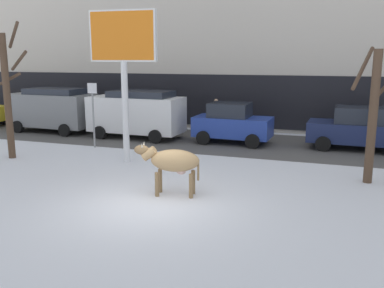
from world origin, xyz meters
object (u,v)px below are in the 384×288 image
(car_grey_van, at_px, (52,109))
(bare_tree_left_lot, at_px, (7,89))
(billboard, at_px, (123,46))
(bare_tree_right_lot, at_px, (373,112))
(street_sign, at_px, (93,110))
(car_white_van, at_px, (137,113))
(pedestrian_near_billboard, at_px, (150,112))
(pedestrian_by_cars, at_px, (216,115))
(car_navy_sedan, at_px, (359,129))
(cow_tan, at_px, (173,161))
(car_blue_hatchback, at_px, (232,123))

(car_grey_van, height_order, bare_tree_left_lot, bare_tree_left_lot)
(billboard, relative_size, bare_tree_right_lot, 1.32)
(car_grey_van, bearing_deg, bare_tree_left_lot, -67.92)
(street_sign, bearing_deg, car_white_van, 74.41)
(bare_tree_right_lot, bearing_deg, pedestrian_near_billboard, 145.18)
(billboard, distance_m, pedestrian_by_cars, 8.63)
(car_grey_van, relative_size, street_sign, 1.66)
(car_grey_van, distance_m, bare_tree_right_lot, 16.04)
(car_grey_van, xyz_separation_m, car_navy_sedan, (15.23, 0.49, -0.33))
(cow_tan, relative_size, bare_tree_right_lot, 0.46)
(bare_tree_right_lot, distance_m, street_sign, 11.22)
(car_grey_van, relative_size, car_blue_hatchback, 1.31)
(car_blue_hatchback, distance_m, pedestrian_near_billboard, 6.26)
(car_white_van, relative_size, bare_tree_left_lot, 0.89)
(car_navy_sedan, distance_m, bare_tree_left_lot, 14.43)
(car_grey_van, height_order, bare_tree_right_lot, bare_tree_right_lot)
(car_blue_hatchback, xyz_separation_m, street_sign, (-5.49, -2.93, 0.74))
(billboard, distance_m, car_navy_sedan, 10.43)
(car_white_van, bearing_deg, street_sign, -105.59)
(car_navy_sedan, distance_m, pedestrian_by_cars, 7.56)
(cow_tan, xyz_separation_m, bare_tree_right_lot, (5.38, 3.20, 1.25))
(pedestrian_near_billboard, distance_m, pedestrian_by_cars, 3.88)
(cow_tan, bearing_deg, car_grey_van, 141.97)
(billboard, height_order, bare_tree_left_lot, billboard)
(bare_tree_left_lot, bearing_deg, pedestrian_by_cars, 55.82)
(pedestrian_by_cars, xyz_separation_m, bare_tree_left_lot, (-5.89, -8.67, 1.81))
(car_white_van, bearing_deg, pedestrian_near_billboard, 103.10)
(bare_tree_right_lot, bearing_deg, car_grey_van, 163.36)
(car_blue_hatchback, distance_m, bare_tree_left_lot, 9.58)
(pedestrian_by_cars, bearing_deg, billboard, -99.47)
(car_blue_hatchback, xyz_separation_m, bare_tree_left_lot, (-7.51, -5.68, 1.76))
(billboard, xyz_separation_m, pedestrian_by_cars, (1.30, 7.81, -3.43))
(car_grey_van, bearing_deg, cow_tan, -38.03)
(pedestrian_near_billboard, bearing_deg, street_sign, -89.95)
(car_grey_van, xyz_separation_m, pedestrian_near_billboard, (4.27, 3.12, -0.36))
(car_blue_hatchback, distance_m, bare_tree_right_lot, 7.41)
(pedestrian_near_billboard, xyz_separation_m, bare_tree_right_lot, (11.07, -7.70, 1.36))
(billboard, relative_size, bare_tree_left_lot, 1.06)
(pedestrian_by_cars, bearing_deg, bare_tree_right_lot, -46.95)
(cow_tan, height_order, pedestrian_near_billboard, pedestrian_near_billboard)
(pedestrian_near_billboard, height_order, street_sign, street_sign)
(car_navy_sedan, xyz_separation_m, pedestrian_by_cars, (-7.09, 2.63, -0.03))
(car_white_van, relative_size, pedestrian_near_billboard, 2.70)
(cow_tan, xyz_separation_m, pedestrian_by_cars, (-1.81, 10.90, -0.11))
(car_grey_van, height_order, pedestrian_by_cars, car_grey_van)
(pedestrian_by_cars, bearing_deg, car_navy_sedan, -20.36)
(bare_tree_left_lot, bearing_deg, bare_tree_right_lot, 4.24)
(pedestrian_near_billboard, xyz_separation_m, pedestrian_by_cars, (3.88, 0.00, 0.00))
(car_white_van, bearing_deg, car_blue_hatchback, 2.98)
(car_blue_hatchback, bearing_deg, bare_tree_right_lot, -40.21)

